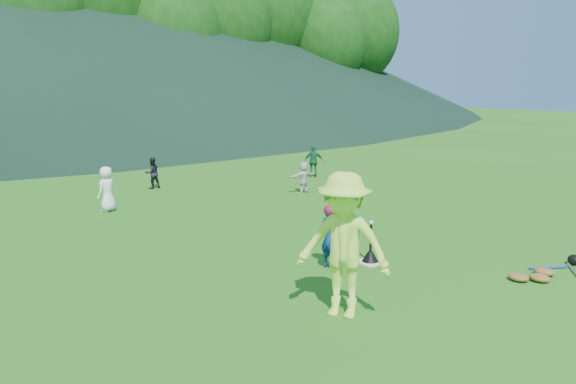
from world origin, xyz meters
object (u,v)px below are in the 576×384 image
at_px(adult_coach, 343,245).
at_px(fielder_b, 152,173).
at_px(home_plate, 370,262).
at_px(batter_child, 330,237).
at_px(batting_tee, 370,255).
at_px(fielder_d, 303,177).
at_px(fielder_c, 314,161).
at_px(equipment_pile, 545,272).
at_px(fielder_a, 107,189).

distance_m(adult_coach, fielder_b, 10.84).
distance_m(home_plate, batter_child, 0.97).
xyz_separation_m(adult_coach, batting_tee, (1.98, 1.47, -0.87)).
xyz_separation_m(batter_child, fielder_d, (3.84, 5.73, -0.09)).
bearing_deg(home_plate, adult_coach, -143.39).
relative_size(batter_child, fielder_b, 1.15).
relative_size(fielder_c, batting_tee, 1.62).
relative_size(home_plate, batting_tee, 0.66).
xyz_separation_m(batting_tee, equipment_pile, (1.86, -2.24, -0.06)).
height_order(home_plate, fielder_a, fielder_a).
bearing_deg(fielder_a, batter_child, 73.10).
distance_m(fielder_b, equipment_pile, 11.65).
distance_m(home_plate, fielder_a, 7.32).
bearing_deg(fielder_a, home_plate, 78.78).
distance_m(fielder_a, fielder_d, 5.55).
height_order(batter_child, fielder_a, fielder_a).
bearing_deg(adult_coach, fielder_c, 110.10).
relative_size(adult_coach, equipment_pile, 1.11).
bearing_deg(batting_tee, adult_coach, -143.39).
bearing_deg(fielder_c, equipment_pile, 106.68).
height_order(fielder_c, fielder_d, fielder_c).
relative_size(batter_child, equipment_pile, 0.62).
relative_size(batter_child, fielder_c, 1.00).
height_order(fielder_c, equipment_pile, fielder_c).
bearing_deg(batter_child, fielder_d, -46.86).
xyz_separation_m(home_plate, equipment_pile, (1.86, -2.24, 0.06)).
relative_size(home_plate, fielder_b, 0.47).
bearing_deg(adult_coach, fielder_d, 112.68).
bearing_deg(home_plate, equipment_pile, -50.25).
bearing_deg(fielder_d, equipment_pile, 79.65).
xyz_separation_m(home_plate, fielder_d, (3.05, 5.91, 0.46)).
height_order(fielder_c, batting_tee, fielder_c).
height_order(fielder_d, equipment_pile, fielder_d).
xyz_separation_m(fielder_a, batting_tee, (2.41, -6.89, -0.44)).
bearing_deg(fielder_b, fielder_a, 46.33).
distance_m(fielder_d, batting_tee, 6.66).
bearing_deg(home_plate, fielder_b, 91.46).
bearing_deg(fielder_c, adult_coach, 87.47).
bearing_deg(adult_coach, batting_tee, 93.58).
distance_m(home_plate, equipment_pile, 2.91).
bearing_deg(fielder_c, fielder_b, 21.51).
relative_size(batting_tee, equipment_pile, 0.38).
bearing_deg(adult_coach, batter_child, 111.21).
bearing_deg(fielder_d, adult_coach, 53.68).
xyz_separation_m(fielder_a, fielder_c, (7.53, 1.10, -0.02)).
bearing_deg(home_plate, fielder_a, 109.24).
relative_size(fielder_d, batting_tee, 1.37).
height_order(fielder_b, batting_tee, fielder_b).
relative_size(fielder_d, equipment_pile, 0.52).
height_order(batter_child, equipment_pile, batter_child).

